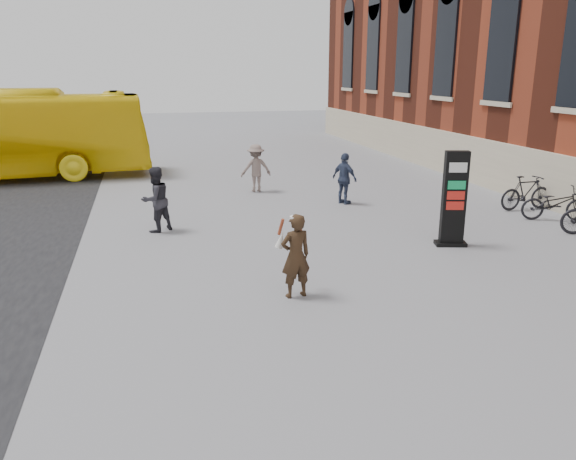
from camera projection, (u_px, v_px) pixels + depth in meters
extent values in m
plane|color=#9E9EA3|center=(309.00, 284.00, 11.83)|extent=(100.00, 100.00, 0.00)
cube|color=beige|center=(523.00, 174.00, 19.39)|extent=(0.18, 44.00, 1.80)
cube|color=black|center=(454.00, 199.00, 14.13)|extent=(0.63, 0.39, 2.44)
cube|color=black|center=(450.00, 243.00, 14.46)|extent=(0.85, 0.58, 0.10)
cube|color=white|center=(457.00, 167.00, 13.91)|extent=(0.49, 0.38, 0.24)
cube|color=#0E7B43|center=(455.00, 184.00, 14.03)|extent=(0.49, 0.38, 0.21)
cube|color=#9F1A13|center=(454.00, 194.00, 14.10)|extent=(0.49, 0.38, 0.21)
cube|color=#9F1A13|center=(454.00, 204.00, 14.17)|extent=(0.49, 0.38, 0.21)
imported|color=black|center=(296.00, 256.00, 10.98)|extent=(0.68, 0.51, 1.70)
cylinder|color=white|center=(296.00, 218.00, 10.77)|extent=(0.24, 0.24, 0.06)
cone|color=white|center=(300.00, 236.00, 11.20)|extent=(0.25, 0.27, 0.41)
cylinder|color=#963A20|center=(300.00, 224.00, 11.13)|extent=(0.13, 0.15, 0.35)
cone|color=white|center=(281.00, 239.00, 11.04)|extent=(0.26, 0.24, 0.41)
cylinder|color=#963A20|center=(281.00, 227.00, 10.97)|extent=(0.15, 0.13, 0.35)
imported|color=#2B2A31|center=(156.00, 200.00, 15.48)|extent=(1.12, 1.07, 1.82)
imported|color=slate|center=(256.00, 168.00, 20.63)|extent=(1.15, 0.69, 1.74)
imported|color=#343E5A|center=(345.00, 179.00, 18.71)|extent=(0.85, 1.08, 1.72)
imported|color=black|center=(555.00, 203.00, 16.74)|extent=(2.08, 1.28, 1.03)
imported|color=black|center=(526.00, 193.00, 18.01)|extent=(1.88, 0.60, 1.12)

